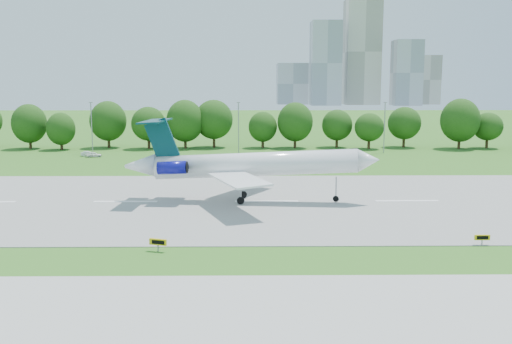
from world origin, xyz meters
name	(u,v)px	position (x,y,z in m)	size (l,w,h in m)	color
ground	(71,255)	(0.00, 0.00, 0.00)	(600.00, 600.00, 0.00)	#32671B
runway	(126,202)	(0.00, 25.00, 0.04)	(400.00, 45.00, 0.08)	gray
tree_line	(181,124)	(0.00, 92.00, 6.19)	(288.40, 8.40, 10.40)	#382314
light_poles	(165,127)	(-2.50, 82.00, 6.34)	(175.90, 0.25, 12.19)	gray
skyline	(356,65)	(100.16, 390.61, 30.46)	(127.00, 52.00, 80.00)	#B2B2B7
airliner	(243,164)	(16.61, 25.15, 5.45)	(36.17, 26.24, 11.83)	white
taxi_sign_centre	(158,242)	(8.38, 1.05, 0.95)	(1.81, 0.75, 1.29)	gray
taxi_sign_right	(482,238)	(41.68, 2.79, 0.83)	(1.60, 0.22, 1.12)	gray
service_vehicle_a	(88,154)	(-19.59, 76.69, 0.55)	(1.17, 3.36, 1.11)	silver
service_vehicle_b	(94,155)	(-17.81, 74.70, 0.59)	(1.40, 3.49, 1.19)	white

